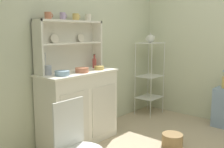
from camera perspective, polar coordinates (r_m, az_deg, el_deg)
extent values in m
cube|color=beige|center=(3.58, -6.42, 7.04)|extent=(3.84, 0.05, 2.50)
cube|color=white|center=(3.31, -7.32, -7.24)|extent=(0.99, 0.42, 0.90)
cube|color=silver|center=(3.02, -7.94, -9.78)|extent=(0.42, 0.01, 0.63)
cube|color=silver|center=(3.33, -1.74, -7.83)|extent=(0.42, 0.01, 0.63)
cube|color=white|center=(3.21, -7.48, 0.29)|extent=(1.02, 0.45, 0.02)
cube|color=silver|center=(3.33, -9.91, 6.11)|extent=(0.95, 0.02, 0.62)
cube|color=white|center=(2.99, -15.83, 5.55)|extent=(0.02, 0.18, 0.62)
cube|color=white|center=(3.58, -3.32, 6.46)|extent=(0.02, 0.18, 0.62)
cube|color=white|center=(3.27, -9.02, 6.62)|extent=(0.91, 0.16, 0.02)
cube|color=white|center=(3.26, -9.15, 11.30)|extent=(0.95, 0.18, 0.02)
cylinder|color=silver|center=(3.16, -12.40, 7.52)|extent=(0.11, 0.03, 0.11)
cylinder|color=silver|center=(3.43, -6.75, 7.80)|extent=(0.11, 0.03, 0.11)
cylinder|color=silver|center=(4.17, 8.51, -1.64)|extent=(0.01, 0.01, 1.20)
cylinder|color=silver|center=(4.50, 11.19, -0.91)|extent=(0.01, 0.01, 1.20)
cylinder|color=silver|center=(4.34, 5.07, -1.15)|extent=(0.01, 0.01, 1.20)
cylinder|color=silver|center=(4.66, 7.89, -0.48)|extent=(0.01, 0.01, 1.20)
cube|color=silver|center=(4.35, 8.37, 6.72)|extent=(0.41, 0.33, 0.01)
cube|color=silver|center=(4.41, 8.20, -0.42)|extent=(0.41, 0.33, 0.01)
cube|color=silver|center=(4.48, 8.09, -5.00)|extent=(0.41, 0.33, 0.01)
cube|color=white|center=(2.17, -9.36, -10.69)|extent=(0.31, 0.02, 0.40)
cylinder|color=#93754C|center=(3.35, 13.01, -13.90)|extent=(0.25, 0.25, 0.16)
cylinder|color=#C67556|center=(3.07, -13.78, 12.25)|extent=(0.08, 0.08, 0.08)
torus|color=#C67556|center=(3.10, -13.03, 12.33)|extent=(0.01, 0.05, 0.05)
cylinder|color=#B79ECC|center=(3.20, -10.71, 12.29)|extent=(0.07, 0.07, 0.09)
torus|color=#B79ECC|center=(3.23, -10.07, 12.36)|extent=(0.01, 0.05, 0.05)
cylinder|color=#DBB760|center=(3.33, -7.90, 12.21)|extent=(0.08, 0.08, 0.08)
torus|color=#DBB760|center=(3.36, -7.24, 12.27)|extent=(0.01, 0.05, 0.05)
cylinder|color=silver|center=(3.47, -5.25, 12.19)|extent=(0.08, 0.08, 0.09)
torus|color=silver|center=(3.50, -4.67, 12.25)|extent=(0.01, 0.05, 0.05)
cylinder|color=#8EB2D1|center=(2.96, -10.81, 0.18)|extent=(0.16, 0.16, 0.05)
cylinder|color=#C67556|center=(3.15, -6.58, 0.87)|extent=(0.16, 0.16, 0.06)
cylinder|color=#DBB760|center=(3.36, -2.84, 1.36)|extent=(0.13, 0.13, 0.05)
cylinder|color=#B74C47|center=(3.52, -3.84, 2.36)|extent=(0.05, 0.05, 0.13)
cylinder|color=#B74C47|center=(3.51, -3.86, 3.77)|extent=(0.02, 0.02, 0.05)
cylinder|color=#4C382D|center=(3.51, -3.86, 4.25)|extent=(0.03, 0.03, 0.01)
cylinder|color=#B2B7C6|center=(3.03, -13.78, 0.83)|extent=(0.08, 0.08, 0.11)
cylinder|color=silver|center=(3.03, -14.27, 2.29)|extent=(0.02, 0.02, 0.18)
ellipsoid|color=silver|center=(3.02, -14.34, 4.06)|extent=(0.02, 0.01, 0.01)
cylinder|color=silver|center=(3.02, -14.30, 2.47)|extent=(0.02, 0.03, 0.20)
ellipsoid|color=silver|center=(3.01, -14.38, 4.45)|extent=(0.02, 0.01, 0.01)
sphere|color=white|center=(4.35, 8.39, 7.66)|extent=(0.13, 0.13, 0.13)
sphere|color=silver|center=(4.35, 8.41, 8.65)|extent=(0.02, 0.02, 0.02)
cylinder|color=white|center=(4.43, 9.06, 7.80)|extent=(0.09, 0.02, 0.07)
torus|color=white|center=(4.28, 7.83, 7.65)|extent=(0.01, 0.08, 0.08)
cylinder|color=#4C844C|center=(4.10, 23.24, -0.10)|extent=(0.00, 0.01, 0.10)
sphere|color=#8EB2D1|center=(4.10, 23.28, 0.59)|extent=(0.04, 0.04, 0.04)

